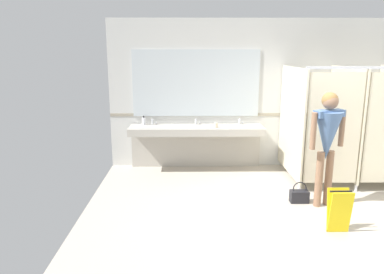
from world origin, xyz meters
The scene contains 11 objects.
ground_plane centered at (0.00, 0.00, -0.05)m, with size 6.93×5.45×0.10m, color #B2A899.
wall_back centered at (0.00, 2.48, 1.45)m, with size 6.93×0.12×2.90m, color silver.
wall_back_tile_band centered at (0.00, 2.42, 1.05)m, with size 6.93×0.01×0.06m, color #9E937F.
vanity_counter centered at (-1.76, 2.20, 0.65)m, with size 2.57×0.58×0.99m.
mirror_panel centered at (-1.76, 2.41, 1.67)m, with size 2.47×0.02×1.29m, color silver.
bathroom_stalls centered at (1.36, 1.42, 1.08)m, with size 2.92×1.53×2.06m.
person_standing centered at (0.11, 0.38, 1.10)m, with size 0.56×0.52×1.72m.
handbag centered at (-0.20, 0.49, 0.10)m, with size 0.28×0.15×0.33m.
soap_dispenser centered at (-2.79, 2.29, 0.95)m, with size 0.07×0.07×0.18m.
paper_cup centered at (-1.39, 2.01, 0.92)m, with size 0.07×0.07×0.09m, color beige.
wet_floor_sign centered at (0.01, -0.48, 0.30)m, with size 0.28×0.19×0.57m.
Camera 1 is at (-1.94, -4.89, 2.31)m, focal length 34.86 mm.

